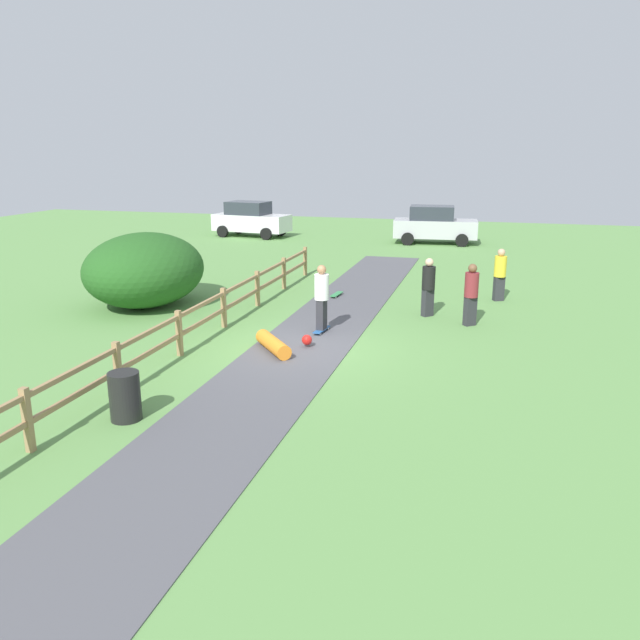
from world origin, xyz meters
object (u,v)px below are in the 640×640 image
at_px(skater_fallen, 276,344).
at_px(parked_car_white, 251,219).
at_px(skater_riding, 322,295).
at_px(skateboard_loose, 337,294).
at_px(bystander_yellow, 500,272).
at_px(bystander_maroon, 471,292).
at_px(bystander_black, 428,284).
at_px(trash_bin, 125,396).
at_px(bush_large, 145,270).
at_px(parked_car_silver, 434,225).

distance_m(skater_fallen, parked_car_white, 21.06).
relative_size(skater_riding, skateboard_loose, 2.22).
bearing_deg(bystander_yellow, bystander_maroon, -102.88).
distance_m(skater_fallen, bystander_black, 5.47).
distance_m(skateboard_loose, bystander_black, 3.70).
xyz_separation_m(trash_bin, skateboard_loose, (1.28, 10.60, -0.36)).
bearing_deg(trash_bin, bystander_maroon, 55.14).
height_order(bush_large, skater_fallen, bush_large).
distance_m(bush_large, bystander_yellow, 11.20).
relative_size(trash_bin, skater_riding, 0.50).
distance_m(trash_bin, skateboard_loose, 10.69).
bearing_deg(skateboard_loose, bystander_black, -28.44).
bearing_deg(bush_large, skateboard_loose, 27.22).
xyz_separation_m(skater_fallen, skateboard_loose, (-0.02, 6.13, -0.11)).
bearing_deg(bystander_black, skater_riding, -134.85).
bearing_deg(skater_fallen, skateboard_loose, 90.20).
height_order(bystander_yellow, parked_car_silver, parked_car_silver).
bearing_deg(parked_car_white, bush_large, -80.04).
height_order(bystander_yellow, parked_car_white, parked_car_white).
bearing_deg(skater_riding, skateboard_loose, 98.67).
xyz_separation_m(skater_riding, parked_car_silver, (1.22, 17.46, -0.07)).
relative_size(bystander_maroon, parked_car_white, 0.40).
relative_size(skater_riding, parked_car_silver, 0.42).
distance_m(skateboard_loose, parked_car_white, 15.60).
bearing_deg(bystander_black, skateboard_loose, 151.56).
bearing_deg(trash_bin, parked_car_white, 106.26).
height_order(bystander_maroon, parked_car_silver, parked_car_silver).
height_order(skater_riding, skateboard_loose, skater_riding).
xyz_separation_m(bystander_yellow, bystander_maroon, (-0.75, -3.29, 0.03)).
bearing_deg(parked_car_silver, parked_car_white, 179.94).
bearing_deg(bush_large, parked_car_white, 99.96).
distance_m(bush_large, parked_car_white, 16.26).
distance_m(skateboard_loose, bystander_maroon, 5.11).
height_order(parked_car_silver, parked_car_white, same).
bearing_deg(skater_fallen, bystander_black, 54.52).
xyz_separation_m(bush_large, bystander_black, (8.59, 1.07, -0.19)).
bearing_deg(trash_bin, skater_riding, 73.11).
height_order(bush_large, skater_riding, bush_large).
relative_size(bystander_black, parked_car_white, 0.39).
relative_size(skater_riding, skater_fallen, 1.26).
relative_size(bystander_yellow, bystander_maroon, 0.97).
distance_m(bystander_black, bystander_maroon, 1.43).
distance_m(skater_fallen, bystander_maroon, 5.79).
xyz_separation_m(bush_large, skater_riding, (6.07, -1.46, -0.11)).
height_order(bush_large, bystander_black, bush_large).
bearing_deg(bush_large, parked_car_silver, 65.51).
distance_m(skater_riding, parked_car_silver, 17.51).
xyz_separation_m(bystander_black, parked_car_white, (-11.40, 14.94, 0.01)).
xyz_separation_m(skateboard_loose, bystander_yellow, (5.16, 0.87, 0.84)).
height_order(bystander_black, bystander_yellow, bystander_black).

